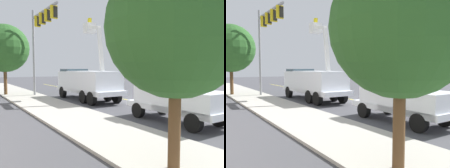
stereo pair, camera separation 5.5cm
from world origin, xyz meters
TOP-DOWN VIEW (x-y plane):
  - ground at (0.00, 0.00)m, footprint 120.00×120.00m
  - sidewalk_far_side at (-0.57, 6.98)m, footprint 60.09×8.43m
  - lane_centre_stripe at (0.00, 0.00)m, footprint 49.85×4.20m
  - utility_bucket_truck at (2.75, 3.22)m, footprint 8.38×3.15m
  - service_pickup_truck at (-7.22, 2.43)m, footprint 5.75×2.55m
  - passing_minivan at (9.39, -1.55)m, footprint 4.94×2.28m
  - traffic_cone_mid_front at (-3.87, 0.90)m, footprint 0.40×0.40m
  - traffic_cone_mid_rear at (1.73, 1.05)m, footprint 0.40×0.40m
  - traffic_cone_trailing at (6.36, 1.34)m, footprint 0.40×0.40m
  - traffic_signal_mast at (5.71, 6.47)m, footprint 6.66×0.92m
  - street_tree_left at (-11.63, 6.77)m, footprint 3.70×3.70m
  - street_tree_right at (9.68, 9.16)m, footprint 4.78×4.78m

SIDE VIEW (x-z plane):
  - ground at x=0.00m, z-range 0.00..0.00m
  - lane_centre_stripe at x=0.00m, z-range 0.00..0.01m
  - sidewalk_far_side at x=-0.57m, z-range 0.00..0.12m
  - traffic_cone_mid_rear at x=1.73m, z-range -0.01..0.77m
  - traffic_cone_mid_front at x=-3.87m, z-range -0.01..0.83m
  - traffic_cone_trailing at x=6.36m, z-range -0.01..0.83m
  - passing_minivan at x=9.39m, z-range 0.13..1.82m
  - service_pickup_truck at x=-7.22m, z-range 0.09..2.15m
  - utility_bucket_truck at x=2.75m, z-range -2.02..5.27m
  - street_tree_left at x=-11.63m, z-range 0.98..6.67m
  - street_tree_right at x=9.68m, z-range 1.17..8.31m
  - traffic_signal_mast at x=5.71m, z-range 1.87..10.24m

